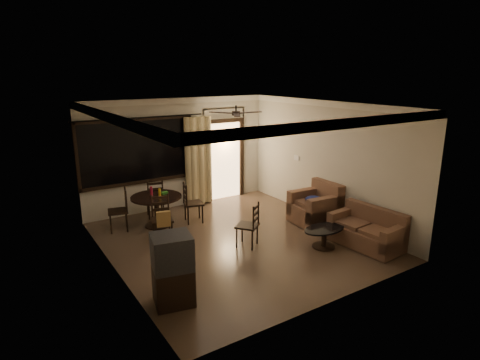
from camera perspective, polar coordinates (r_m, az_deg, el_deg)
ground at (r=8.50m, az=-0.52°, el=-8.61°), size 5.50×5.50×0.00m
room_shell at (r=9.73m, az=-3.18°, el=5.71°), size 5.50×6.70×5.50m
dining_table at (r=9.27m, az=-11.78°, el=-3.14°), size 1.14×1.14×0.93m
dining_chair_west at (r=9.31m, az=-16.82°, el=-5.23°), size 0.51×0.51×0.95m
dining_chair_east at (r=9.49m, az=-6.67°, el=-4.29°), size 0.51×0.51×0.95m
dining_chair_south at (r=8.56m, az=-10.96°, el=-6.51°), size 0.51×0.55×0.95m
dining_chair_north at (r=9.96m, az=-11.93°, el=-3.58°), size 0.51×0.51×0.95m
tv_cabinet at (r=6.23m, az=-9.54°, el=-12.45°), size 0.68×0.64×1.11m
sofa at (r=8.56m, az=17.69°, el=-6.98°), size 0.85×1.47×0.76m
armchair at (r=9.47m, az=10.85°, el=-3.82°), size 1.01×1.01×0.94m
coffee_table at (r=8.27m, az=11.87°, el=-7.59°), size 0.94×0.56×0.41m
side_chair at (r=8.15m, az=1.10°, el=-7.60°), size 0.57×0.57×0.92m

